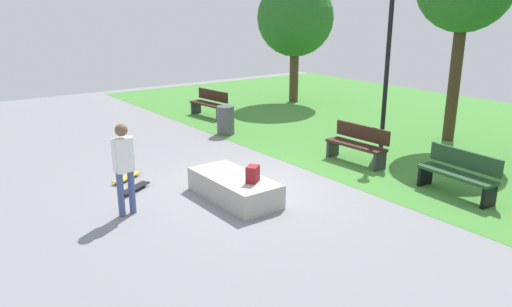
{
  "coord_description": "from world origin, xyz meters",
  "views": [
    {
      "loc": [
        7.9,
        -5.69,
        3.65
      ],
      "look_at": [
        0.38,
        -0.06,
        0.84
      ],
      "focal_mm": 34.18,
      "sensor_mm": 36.0,
      "label": 1
    }
  ],
  "objects_px": {
    "backpack_on_ledge": "(253,174)",
    "skater_performing_trick": "(124,162)",
    "skateboard_spare": "(127,177)",
    "trash_bin": "(226,120)",
    "park_bench_near_path": "(358,143)",
    "concrete_ledge": "(234,187)",
    "lamp_post": "(388,54)",
    "skateboard_by_ledge": "(135,188)",
    "park_bench_far_right": "(459,172)",
    "tree_broad_elm": "(295,18)",
    "park_bench_by_oak": "(210,103)"
  },
  "relations": [
    {
      "from": "backpack_on_ledge",
      "to": "skater_performing_trick",
      "type": "relative_size",
      "value": 0.19
    },
    {
      "from": "skateboard_spare",
      "to": "trash_bin",
      "type": "relative_size",
      "value": 0.93
    },
    {
      "from": "skateboard_spare",
      "to": "park_bench_near_path",
      "type": "relative_size",
      "value": 0.49
    },
    {
      "from": "park_bench_near_path",
      "to": "trash_bin",
      "type": "bearing_deg",
      "value": -166.24
    },
    {
      "from": "concrete_ledge",
      "to": "lamp_post",
      "type": "bearing_deg",
      "value": 97.14
    },
    {
      "from": "skateboard_by_ledge",
      "to": "skateboard_spare",
      "type": "height_order",
      "value": "same"
    },
    {
      "from": "concrete_ledge",
      "to": "park_bench_far_right",
      "type": "bearing_deg",
      "value": 55.83
    },
    {
      "from": "skater_performing_trick",
      "to": "skateboard_spare",
      "type": "bearing_deg",
      "value": 157.97
    },
    {
      "from": "skateboard_spare",
      "to": "lamp_post",
      "type": "height_order",
      "value": "lamp_post"
    },
    {
      "from": "skateboard_by_ledge",
      "to": "park_bench_near_path",
      "type": "height_order",
      "value": "park_bench_near_path"
    },
    {
      "from": "concrete_ledge",
      "to": "skateboard_by_ledge",
      "type": "bearing_deg",
      "value": -138.15
    },
    {
      "from": "backpack_on_ledge",
      "to": "skateboard_by_ledge",
      "type": "relative_size",
      "value": 0.4
    },
    {
      "from": "trash_bin",
      "to": "lamp_post",
      "type": "bearing_deg",
      "value": 34.11
    },
    {
      "from": "backpack_on_ledge",
      "to": "skater_performing_trick",
      "type": "xyz_separation_m",
      "value": [
        -1.02,
        -2.11,
        0.37
      ]
    },
    {
      "from": "skater_performing_trick",
      "to": "lamp_post",
      "type": "relative_size",
      "value": 0.42
    },
    {
      "from": "park_bench_far_right",
      "to": "lamp_post",
      "type": "bearing_deg",
      "value": 154.2
    },
    {
      "from": "backpack_on_ledge",
      "to": "trash_bin",
      "type": "bearing_deg",
      "value": 26.63
    },
    {
      "from": "park_bench_near_path",
      "to": "tree_broad_elm",
      "type": "height_order",
      "value": "tree_broad_elm"
    },
    {
      "from": "skateboard_spare",
      "to": "backpack_on_ledge",
      "type": "bearing_deg",
      "value": 26.27
    },
    {
      "from": "concrete_ledge",
      "to": "backpack_on_ledge",
      "type": "xyz_separation_m",
      "value": [
        0.49,
        0.1,
        0.4
      ]
    },
    {
      "from": "park_bench_by_oak",
      "to": "tree_broad_elm",
      "type": "distance_m",
      "value": 5.06
    },
    {
      "from": "skateboard_by_ledge",
      "to": "lamp_post",
      "type": "height_order",
      "value": "lamp_post"
    },
    {
      "from": "skateboard_by_ledge",
      "to": "trash_bin",
      "type": "distance_m",
      "value": 5.06
    },
    {
      "from": "skateboard_spare",
      "to": "park_bench_far_right",
      "type": "bearing_deg",
      "value": 45.98
    },
    {
      "from": "concrete_ledge",
      "to": "park_bench_far_right",
      "type": "relative_size",
      "value": 1.26
    },
    {
      "from": "skater_performing_trick",
      "to": "skateboard_by_ledge",
      "type": "height_order",
      "value": "skater_performing_trick"
    },
    {
      "from": "concrete_ledge",
      "to": "skater_performing_trick",
      "type": "height_order",
      "value": "skater_performing_trick"
    },
    {
      "from": "backpack_on_ledge",
      "to": "skater_performing_trick",
      "type": "height_order",
      "value": "skater_performing_trick"
    },
    {
      "from": "concrete_ledge",
      "to": "skateboard_spare",
      "type": "bearing_deg",
      "value": -150.97
    },
    {
      "from": "tree_broad_elm",
      "to": "lamp_post",
      "type": "height_order",
      "value": "tree_broad_elm"
    },
    {
      "from": "lamp_post",
      "to": "skater_performing_trick",
      "type": "bearing_deg",
      "value": -88.96
    },
    {
      "from": "skateboard_spare",
      "to": "park_bench_far_right",
      "type": "relative_size",
      "value": 0.48
    },
    {
      "from": "skateboard_spare",
      "to": "park_bench_near_path",
      "type": "bearing_deg",
      "value": 66.99
    },
    {
      "from": "concrete_ledge",
      "to": "backpack_on_ledge",
      "type": "relative_size",
      "value": 6.43
    },
    {
      "from": "park_bench_near_path",
      "to": "trash_bin",
      "type": "relative_size",
      "value": 1.9
    },
    {
      "from": "park_bench_far_right",
      "to": "tree_broad_elm",
      "type": "distance_m",
      "value": 11.0
    },
    {
      "from": "concrete_ledge",
      "to": "tree_broad_elm",
      "type": "xyz_separation_m",
      "value": [
        -7.26,
        7.87,
        3.04
      ]
    },
    {
      "from": "skateboard_spare",
      "to": "tree_broad_elm",
      "type": "xyz_separation_m",
      "value": [
        -4.94,
        9.16,
        3.21
      ]
    },
    {
      "from": "backpack_on_ledge",
      "to": "park_bench_far_right",
      "type": "bearing_deg",
      "value": -64.73
    },
    {
      "from": "skater_performing_trick",
      "to": "tree_broad_elm",
      "type": "bearing_deg",
      "value": 124.27
    },
    {
      "from": "tree_broad_elm",
      "to": "skateboard_spare",
      "type": "bearing_deg",
      "value": -61.65
    },
    {
      "from": "skateboard_by_ledge",
      "to": "park_bench_by_oak",
      "type": "xyz_separation_m",
      "value": [
        -5.3,
        5.09,
        0.42
      ]
    },
    {
      "from": "skateboard_spare",
      "to": "park_bench_by_oak",
      "type": "bearing_deg",
      "value": 132.62
    },
    {
      "from": "concrete_ledge",
      "to": "park_bench_far_right",
      "type": "xyz_separation_m",
      "value": [
        2.54,
        3.75,
        0.25
      ]
    },
    {
      "from": "concrete_ledge",
      "to": "park_bench_near_path",
      "type": "xyz_separation_m",
      "value": [
        -0.17,
        3.78,
        0.25
      ]
    },
    {
      "from": "skateboard_spare",
      "to": "park_bench_by_oak",
      "type": "xyz_separation_m",
      "value": [
        -4.56,
        4.95,
        0.42
      ]
    },
    {
      "from": "park_bench_far_right",
      "to": "lamp_post",
      "type": "height_order",
      "value": "lamp_post"
    },
    {
      "from": "park_bench_far_right",
      "to": "tree_broad_elm",
      "type": "height_order",
      "value": "tree_broad_elm"
    },
    {
      "from": "skateboard_spare",
      "to": "trash_bin",
      "type": "bearing_deg",
      "value": 117.93
    },
    {
      "from": "backpack_on_ledge",
      "to": "lamp_post",
      "type": "relative_size",
      "value": 0.08
    }
  ]
}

